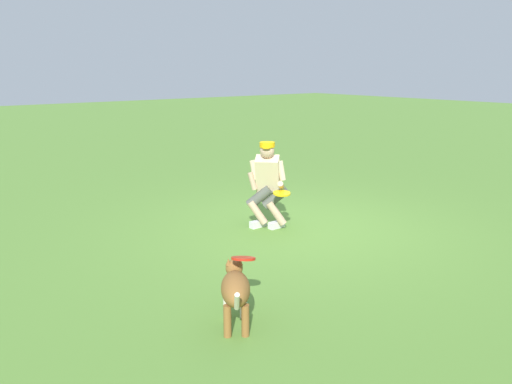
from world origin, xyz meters
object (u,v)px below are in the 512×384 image
at_px(dog, 235,288).
at_px(frisbee_held, 282,193).
at_px(frisbee_flying, 243,258).
at_px(person, 268,182).

distance_m(dog, frisbee_held, 2.70).
bearing_deg(frisbee_held, frisbee_flying, 40.54).
xyz_separation_m(person, dog, (2.12, 2.11, -0.34)).
relative_size(person, frisbee_flying, 5.60).
xyz_separation_m(person, frisbee_held, (0.06, 0.38, -0.09)).
distance_m(person, frisbee_flying, 2.80).
bearing_deg(dog, frisbee_held, -15.90).
relative_size(dog, frisbee_held, 3.47).
relative_size(dog, frisbee_flying, 3.71).
height_order(person, frisbee_flying, person).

